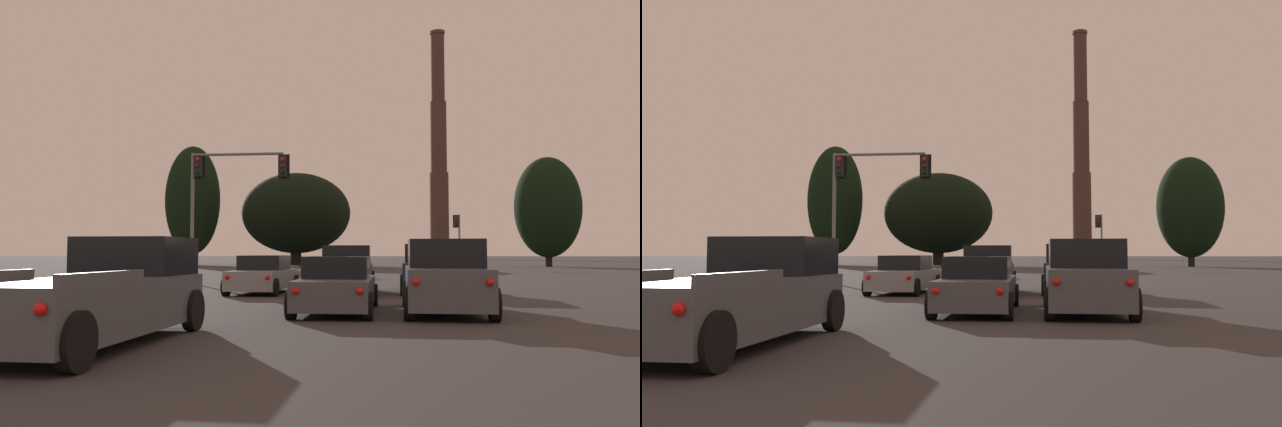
{
  "view_description": "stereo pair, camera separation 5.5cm",
  "coord_description": "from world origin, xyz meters",
  "views": [
    {
      "loc": [
        1.66,
        -1.7,
        1.52
      ],
      "look_at": [
        -3.23,
        41.95,
        4.31
      ],
      "focal_mm": 35.0,
      "sensor_mm": 36.0,
      "label": 1
    },
    {
      "loc": [
        1.72,
        -1.69,
        1.52
      ],
      "look_at": [
        -3.23,
        41.95,
        4.31
      ],
      "focal_mm": 35.0,
      "sensor_mm": 36.0,
      "label": 2
    }
  ],
  "objects": [
    {
      "name": "pickup_truck_left_lane_third",
      "position": [
        -3.22,
        8.41,
        0.8
      ],
      "size": [
        2.31,
        5.55,
        1.82
      ],
      "rotation": [
        0.0,
        0.0,
        -0.03
      ],
      "color": "#4C4F54",
      "rests_on": "ground_plane"
    },
    {
      "name": "suv_right_lane_second",
      "position": [
        3.04,
        14.47,
        0.9
      ],
      "size": [
        2.16,
        4.93,
        1.86
      ],
      "rotation": [
        0.0,
        0.0,
        -0.01
      ],
      "color": "#4C4F54",
      "rests_on": "ground_plane"
    },
    {
      "name": "suv_right_lane_front",
      "position": [
        3.15,
        22.66,
        0.9
      ],
      "size": [
        2.28,
        4.97,
        1.86
      ],
      "rotation": [
        0.0,
        0.0,
        -0.04
      ],
      "color": "navy",
      "rests_on": "ground_plane"
    },
    {
      "name": "sedan_center_lane_second",
      "position": [
        0.3,
        14.45,
        0.67
      ],
      "size": [
        2.02,
        4.72,
        1.43
      ],
      "rotation": [
        0.0,
        0.0,
        -0.01
      ],
      "color": "#4C4F54",
      "rests_on": "ground_plane"
    },
    {
      "name": "pickup_truck_center_lane_front",
      "position": [
        -0.03,
        21.85,
        0.8
      ],
      "size": [
        2.26,
        5.53,
        1.82
      ],
      "rotation": [
        0.0,
        0.0,
        0.02
      ],
      "color": "#232328",
      "rests_on": "ground_plane"
    },
    {
      "name": "sedan_left_lane_front",
      "position": [
        -3.16,
        21.89,
        0.67
      ],
      "size": [
        2.15,
        4.76,
        1.43
      ],
      "rotation": [
        0.0,
        0.0,
        -0.04
      ],
      "color": "gray",
      "rests_on": "ground_plane"
    },
    {
      "name": "traffic_light_far_right",
      "position": [
        8.24,
        59.87,
        3.48
      ],
      "size": [
        0.78,
        0.5,
        5.28
      ],
      "color": "slate",
      "rests_on": "ground_plane"
    },
    {
      "name": "traffic_light_overhead_left",
      "position": [
        -6.6,
        28.55,
        4.99
      ],
      "size": [
        5.1,
        0.5,
        6.55
      ],
      "color": "slate",
      "rests_on": "ground_plane"
    },
    {
      "name": "smokestack",
      "position": [
        14.16,
        157.42,
        22.83
      ],
      "size": [
        7.53,
        7.53,
        58.34
      ],
      "color": "#3C2B22",
      "rests_on": "ground_plane"
    },
    {
      "name": "treeline_far_left",
      "position": [
        19.18,
        69.88,
        6.62
      ],
      "size": [
        7.26,
        6.54,
        12.24
      ],
      "color": "black",
      "rests_on": "ground_plane"
    },
    {
      "name": "treeline_center_right",
      "position": [
        -10.02,
        75.49,
        6.51
      ],
      "size": [
        13.64,
        12.27,
        11.56
      ],
      "color": "black",
      "rests_on": "ground_plane"
    },
    {
      "name": "treeline_far_right",
      "position": [
        -23.56,
        75.95,
        8.31
      ],
      "size": [
        7.07,
        6.36,
        15.31
      ],
      "color": "black",
      "rests_on": "ground_plane"
    }
  ]
}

